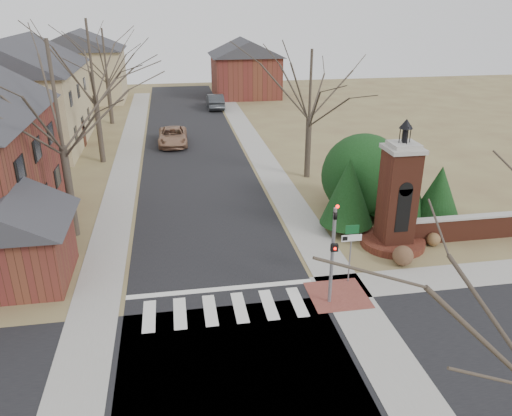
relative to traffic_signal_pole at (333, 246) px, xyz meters
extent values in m
plane|color=brown|center=(-4.30, -0.57, -2.59)|extent=(120.00, 120.00, 0.00)
cube|color=black|center=(-4.30, 21.43, -2.58)|extent=(8.00, 70.00, 0.01)
cube|color=black|center=(-4.30, -3.57, -2.58)|extent=(120.00, 8.00, 0.01)
cube|color=silver|center=(-4.30, 0.23, -2.58)|extent=(8.00, 2.20, 0.02)
cube|color=silver|center=(-4.30, 1.73, -2.58)|extent=(8.00, 0.35, 0.02)
cube|color=gray|center=(0.90, 21.43, -2.58)|extent=(2.00, 60.00, 0.02)
cube|color=gray|center=(-9.50, 21.43, -2.58)|extent=(2.00, 60.00, 0.02)
cube|color=brown|center=(0.50, 0.43, -2.57)|extent=(2.40, 2.40, 0.02)
cylinder|color=slate|center=(0.00, 0.03, -0.49)|extent=(0.14, 0.14, 4.20)
imported|color=black|center=(0.00, 0.03, 1.46)|extent=(0.15, 0.18, 0.90)
sphere|color=#FF0C05|center=(0.00, -0.19, 1.76)|extent=(0.14, 0.14, 0.14)
cube|color=black|center=(0.00, -0.15, 0.01)|extent=(0.28, 0.16, 0.30)
sphere|color=#FF0C05|center=(0.00, -0.24, 0.01)|extent=(0.11, 0.11, 0.11)
cylinder|color=slate|center=(1.30, 1.43, -1.29)|extent=(0.06, 0.06, 2.60)
cube|color=silver|center=(1.30, 1.41, -0.44)|extent=(0.90, 0.03, 0.30)
cube|color=black|center=(1.00, 1.39, -0.44)|extent=(0.22, 0.02, 0.18)
cube|color=#104B21|center=(1.30, 1.41, -0.04)|extent=(0.60, 0.03, 0.40)
cylinder|color=#612B1C|center=(4.70, 4.43, -2.41)|extent=(3.20, 3.20, 0.36)
cube|color=#612B1C|center=(4.70, 4.43, -0.09)|extent=(1.50, 1.50, 5.00)
cube|color=black|center=(4.70, 3.71, -0.39)|extent=(0.70, 0.10, 2.20)
cube|color=gray|center=(4.70, 4.43, 2.46)|extent=(1.70, 1.70, 0.20)
cube|color=gray|center=(4.70, 4.43, 2.66)|extent=(1.30, 1.30, 0.20)
cylinder|color=black|center=(4.70, 4.43, 3.06)|extent=(0.20, 0.20, 0.60)
cone|color=black|center=(4.70, 4.43, 3.66)|extent=(0.64, 0.64, 0.45)
cube|color=#612B1C|center=(9.20, 4.43, -1.99)|extent=(7.50, 0.40, 1.20)
cube|color=gray|center=(9.20, 4.43, -1.34)|extent=(7.50, 0.50, 0.10)
cube|color=tan|center=(-17.80, 26.43, 0.61)|extent=(9.00, 12.00, 6.40)
cube|color=brown|center=(-12.80, 3.93, -1.19)|extent=(4.00, 4.00, 2.80)
cube|color=tan|center=(-16.30, 47.43, 0.41)|extent=(10.00, 8.00, 6.00)
cube|color=tan|center=(-19.10, 45.83, 4.40)|extent=(0.75, 0.75, 3.08)
cube|color=brown|center=(3.70, 47.43, -0.09)|extent=(8.00, 8.00, 5.00)
cube|color=brown|center=(1.46, 45.83, 3.31)|extent=(0.75, 0.75, 2.80)
cylinder|color=#473D33|center=(2.90, 6.43, -2.34)|extent=(0.20, 0.20, 0.50)
cone|color=black|center=(2.90, 6.43, -0.29)|extent=(2.80, 2.80, 3.60)
cylinder|color=#473D33|center=(6.20, 7.63, -2.34)|extent=(0.20, 0.20, 0.50)
cone|color=black|center=(6.20, 7.63, 0.01)|extent=(3.40, 3.40, 4.20)
cylinder|color=#473D33|center=(8.20, 6.63, -2.34)|extent=(0.20, 0.20, 0.50)
cone|color=black|center=(8.20, 6.63, -0.69)|extent=(2.40, 2.40, 2.80)
sphere|color=black|center=(4.70, 8.93, -0.19)|extent=(4.80, 4.80, 4.80)
cylinder|color=#473D33|center=(-11.30, 8.43, -0.17)|extent=(0.40, 0.40, 4.83)
cylinder|color=#473D33|center=(-11.30, 21.43, -0.07)|extent=(0.40, 0.40, 5.04)
cylinder|color=#473D33|center=(-11.80, 34.43, -0.38)|extent=(0.40, 0.40, 4.41)
cylinder|color=#473D33|center=(3.20, 15.43, -0.49)|extent=(0.40, 0.40, 4.20)
imported|color=#9F7356|center=(-5.90, 25.45, -1.87)|extent=(2.48, 5.21, 1.44)
imported|color=#32363A|center=(-0.90, 40.05, -1.76)|extent=(1.76, 5.03, 1.66)
sphere|color=brown|center=(4.30, 2.43, -2.10)|extent=(0.96, 0.96, 0.96)
sphere|color=brown|center=(6.70, 4.03, -2.24)|extent=(0.69, 0.69, 0.69)
camera|label=1|loc=(-5.93, -16.67, 8.95)|focal=35.00mm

